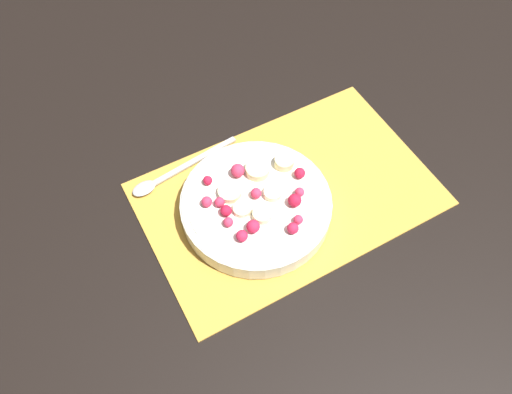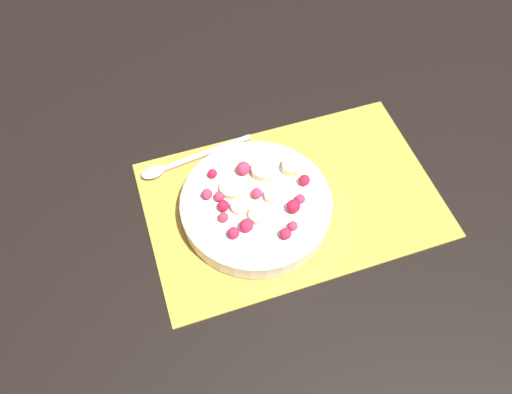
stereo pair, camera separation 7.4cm
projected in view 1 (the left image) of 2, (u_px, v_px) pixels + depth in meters
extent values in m
plane|color=black|center=(288.00, 195.00, 0.80)|extent=(3.00, 3.00, 0.00)
cube|color=gold|center=(288.00, 194.00, 0.80)|extent=(0.46, 0.29, 0.01)
cylinder|color=silver|center=(256.00, 206.00, 0.76)|extent=(0.23, 0.23, 0.03)
torus|color=silver|center=(256.00, 202.00, 0.75)|extent=(0.23, 0.23, 0.01)
cylinder|color=white|center=(256.00, 200.00, 0.75)|extent=(0.21, 0.21, 0.00)
cylinder|color=#F4EAB7|center=(273.00, 193.00, 0.75)|extent=(0.04, 0.04, 0.01)
cylinder|color=beige|center=(284.00, 162.00, 0.78)|extent=(0.04, 0.04, 0.01)
cylinder|color=beige|center=(262.00, 215.00, 0.73)|extent=(0.03, 0.03, 0.01)
cylinder|color=beige|center=(258.00, 170.00, 0.77)|extent=(0.04, 0.04, 0.01)
cylinder|color=beige|center=(230.00, 192.00, 0.75)|extent=(0.05, 0.05, 0.01)
cylinder|color=#F4EAB7|center=(242.00, 209.00, 0.73)|extent=(0.04, 0.04, 0.01)
sphere|color=#DB3356|center=(207.00, 202.00, 0.74)|extent=(0.02, 0.02, 0.02)
sphere|color=red|center=(295.00, 200.00, 0.74)|extent=(0.02, 0.02, 0.02)
sphere|color=#DB3356|center=(256.00, 193.00, 0.74)|extent=(0.02, 0.02, 0.02)
sphere|color=#DB3356|center=(298.00, 220.00, 0.72)|extent=(0.01, 0.01, 0.01)
sphere|color=red|center=(208.00, 180.00, 0.76)|extent=(0.01, 0.01, 0.01)
sphere|color=#DB3356|center=(220.00, 202.00, 0.74)|extent=(0.02, 0.02, 0.02)
sphere|color=#D12347|center=(253.00, 226.00, 0.71)|extent=(0.02, 0.02, 0.02)
sphere|color=#D12347|center=(242.00, 236.00, 0.70)|extent=(0.02, 0.02, 0.02)
sphere|color=#DB3356|center=(228.00, 222.00, 0.72)|extent=(0.01, 0.01, 0.01)
sphere|color=red|center=(300.00, 173.00, 0.76)|extent=(0.02, 0.02, 0.02)
sphere|color=#D12347|center=(293.00, 228.00, 0.71)|extent=(0.02, 0.02, 0.02)
sphere|color=#DB3356|center=(238.00, 170.00, 0.76)|extent=(0.02, 0.02, 0.02)
sphere|color=red|center=(226.00, 211.00, 0.73)|extent=(0.02, 0.02, 0.02)
sphere|color=#DB3356|center=(299.00, 192.00, 0.75)|extent=(0.01, 0.01, 0.01)
cube|color=#B2B2B7|center=(195.00, 160.00, 0.83)|extent=(0.16, 0.03, 0.00)
ellipsoid|color=#B2B2B7|center=(144.00, 188.00, 0.79)|extent=(0.04, 0.03, 0.01)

